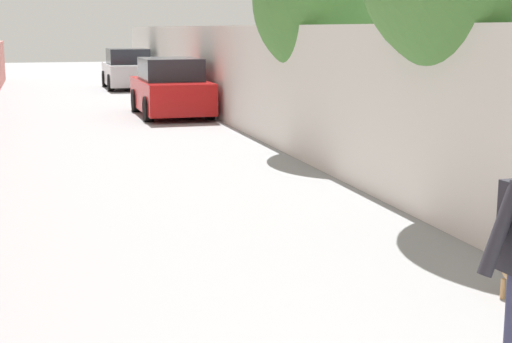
# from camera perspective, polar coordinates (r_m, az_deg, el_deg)

# --- Properties ---
(ground_plane) EXTENTS (80.00, 80.00, 0.00)m
(ground_plane) POSITION_cam_1_polar(r_m,az_deg,el_deg) (15.07, -9.83, 1.62)
(ground_plane) COLOR gray
(fence_right) EXTENTS (48.00, 0.30, 2.38)m
(fence_right) POSITION_cam_1_polar(r_m,az_deg,el_deg) (13.67, 3.83, 5.86)
(fence_right) COLOR silver
(fence_right) RESTS_ON ground
(tree_right_near) EXTENTS (2.73, 2.73, 4.36)m
(tree_right_near) POSITION_cam_1_polar(r_m,az_deg,el_deg) (14.80, 5.12, 12.65)
(tree_right_near) COLOR brown
(tree_right_near) RESTS_ON ground
(car_near) EXTENTS (3.87, 1.80, 1.54)m
(car_near) POSITION_cam_1_polar(r_m,az_deg,el_deg) (20.73, -6.37, 6.13)
(car_near) COLOR #B71414
(car_near) RESTS_ON ground
(car_far) EXTENTS (3.83, 1.80, 1.54)m
(car_far) POSITION_cam_1_polar(r_m,az_deg,el_deg) (30.39, -9.52, 7.47)
(car_far) COLOR silver
(car_far) RESTS_ON ground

